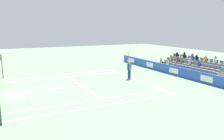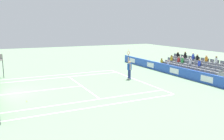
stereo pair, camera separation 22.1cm
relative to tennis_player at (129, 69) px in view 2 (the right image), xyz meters
name	(u,v)px [view 2 (the right image)]	position (x,y,z in m)	size (l,w,h in m)	color
line_baseline	(136,80)	(-0.55, -0.44, -0.99)	(10.97, 0.10, 0.01)	white
line_service	(82,86)	(-0.55, 5.05, -0.99)	(8.23, 0.10, 0.01)	white
line_centre_service	(43,90)	(-0.55, 8.25, -0.99)	(0.10, 6.40, 0.01)	white
line_singles_sideline_left	(64,77)	(3.56, 5.50, -0.99)	(0.10, 11.89, 0.01)	white
line_singles_sideline_right	(94,100)	(-4.67, 5.50, -0.99)	(0.10, 11.89, 0.01)	white
line_doubles_sideline_left	(61,75)	(4.93, 5.50, -0.99)	(0.10, 11.89, 0.01)	white
line_doubles_sideline_right	(102,106)	(-6.04, 5.50, -0.99)	(0.10, 11.89, 0.01)	white
line_centre_mark	(135,80)	(-0.55, -0.34, -0.99)	(0.10, 0.20, 0.01)	white
sponsor_barrier	(175,71)	(-0.55, -5.18, -0.51)	(21.40, 0.22, 0.97)	blue
tennis_player	(129,69)	(0.00, 0.00, 0.00)	(0.53, 0.37, 2.85)	navy
stadium_stand	(192,68)	(-0.53, -7.50, -0.43)	(8.06, 2.85, 2.19)	gray
loose_tennis_ball	(27,101)	(-3.10, 9.78, -0.96)	(0.07, 0.07, 0.07)	#D1E533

